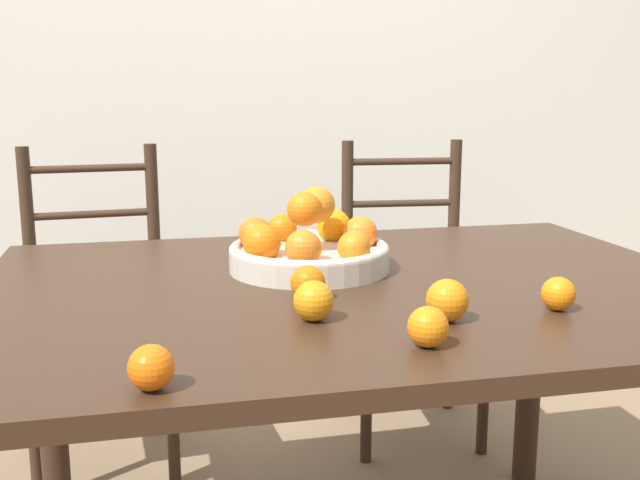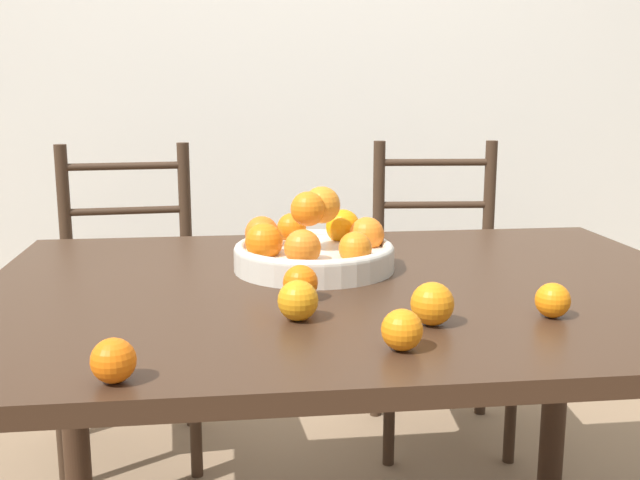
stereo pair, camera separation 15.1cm
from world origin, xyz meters
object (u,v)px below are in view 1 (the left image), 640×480
Objects in this scene: chair_left at (98,315)px; orange_loose_1 at (428,327)px; fruit_bowl at (309,247)px; orange_loose_0 at (151,368)px; orange_loose_4 at (558,294)px; chair_right at (410,295)px; orange_loose_5 at (314,301)px; orange_loose_3 at (447,300)px; orange_loose_2 at (308,283)px.

orange_loose_1 is at bearing -70.25° from chair_left.
orange_loose_0 is (-0.34, -0.60, -0.02)m from fruit_bowl.
chair_right is (0.14, 1.14, -0.32)m from orange_loose_4.
orange_loose_4 is 0.06× the size of chair_right.
orange_loose_0 is at bearing -138.06° from orange_loose_5.
orange_loose_3 reaches higher than orange_loose_0.
fruit_bowl is 0.96m from chair_right.
orange_loose_3 is at bearing -41.29° from orange_loose_2.
orange_loose_0 and orange_loose_4 have the same top height.
chair_left is at bearing -175.20° from chair_right.
chair_left is (-0.43, 1.10, -0.33)m from orange_loose_5.
orange_loose_3 is 1.37m from chair_left.
fruit_bowl is 0.24m from orange_loose_2.
orange_loose_5 reaches higher than orange_loose_0.
chair_right is at bearing 83.18° from orange_loose_4.
chair_left is at bearing 111.45° from orange_loose_5.
orange_loose_5 is at bearing -112.60° from chair_right.
orange_loose_4 is (0.29, 0.13, -0.00)m from orange_loose_1.
fruit_bowl is at bearing 110.12° from orange_loose_3.
orange_loose_2 reaches higher than orange_loose_4.
orange_loose_1 is 0.06× the size of chair_right.
orange_loose_4 is at bearing -4.84° from orange_loose_5.
orange_loose_1 is at bearing -66.91° from orange_loose_2.
orange_loose_2 is 0.07× the size of chair_left.
orange_loose_0 is 0.42m from orange_loose_1.
orange_loose_5 is (-0.44, 0.04, 0.00)m from orange_loose_4.
chair_left reaches higher than orange_loose_2.
fruit_bowl reaches higher than orange_loose_5.
fruit_bowl is at bearing -119.25° from chair_right.
orange_loose_3 reaches higher than orange_loose_4.
orange_loose_1 is 0.22m from orange_loose_5.
orange_loose_2 is (0.29, 0.37, 0.00)m from orange_loose_0.
fruit_bowl is at bearing 132.89° from orange_loose_4.
chair_right reaches higher than orange_loose_3.
chair_left is at bearing 123.97° from fruit_bowl.
orange_loose_3 is 0.07× the size of chair_right.
orange_loose_3 is at bearing 55.66° from orange_loose_1.
orange_loose_0 is at bearing -117.23° from chair_right.
chair_right is at bearing 62.60° from orange_loose_5.
orange_loose_2 is at bearing -69.89° from chair_left.
orange_loose_4 is 0.06× the size of chair_left.
orange_loose_3 is 0.22m from orange_loose_4.
fruit_bowl is at bearing 79.19° from orange_loose_5.
orange_loose_3 is at bearing -102.18° from chair_right.
fruit_bowl is 0.54m from orange_loose_4.
chair_left is (-0.58, 1.27, -0.32)m from orange_loose_1.
orange_loose_5 is (-0.14, 0.17, 0.00)m from orange_loose_1.
chair_right is (0.57, 1.10, -0.33)m from orange_loose_5.
orange_loose_0 is at bearing -169.49° from orange_loose_1.
orange_loose_0 is 0.97× the size of orange_loose_1.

